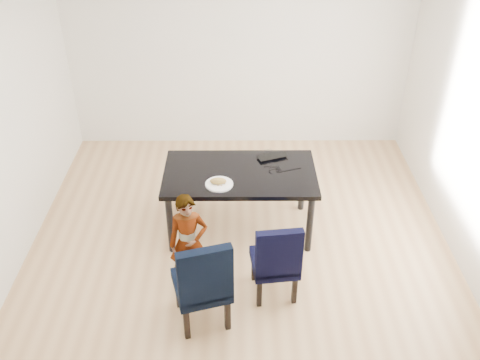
{
  "coord_description": "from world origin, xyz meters",
  "views": [
    {
      "loc": [
        -0.02,
        -4.2,
        3.78
      ],
      "look_at": [
        0.0,
        0.2,
        0.85
      ],
      "focal_mm": 40.0,
      "sensor_mm": 36.0,
      "label": 1
    }
  ],
  "objects_px": {
    "chair_right": "(275,256)",
    "chair_left": "(201,278)",
    "child": "(189,242)",
    "dining_table": "(240,201)",
    "plate": "(219,184)",
    "laptop": "(270,155)"
  },
  "relations": [
    {
      "from": "chair_right",
      "to": "chair_left",
      "type": "bearing_deg",
      "value": -160.19
    },
    {
      "from": "chair_left",
      "to": "child",
      "type": "bearing_deg",
      "value": 91.28
    },
    {
      "from": "dining_table",
      "to": "chair_right",
      "type": "xyz_separation_m",
      "value": [
        0.32,
        -0.96,
        0.06
      ]
    },
    {
      "from": "plate",
      "to": "laptop",
      "type": "relative_size",
      "value": 0.86
    },
    {
      "from": "chair_left",
      "to": "chair_right",
      "type": "distance_m",
      "value": 0.74
    },
    {
      "from": "dining_table",
      "to": "laptop",
      "type": "distance_m",
      "value": 0.61
    },
    {
      "from": "dining_table",
      "to": "chair_left",
      "type": "height_order",
      "value": "chair_left"
    },
    {
      "from": "dining_table",
      "to": "chair_left",
      "type": "xyz_separation_m",
      "value": [
        -0.35,
        -1.3,
        0.11
      ]
    },
    {
      "from": "dining_table",
      "to": "laptop",
      "type": "relative_size",
      "value": 4.9
    },
    {
      "from": "chair_left",
      "to": "laptop",
      "type": "distance_m",
      "value": 1.79
    },
    {
      "from": "chair_left",
      "to": "plate",
      "type": "distance_m",
      "value": 1.1
    },
    {
      "from": "child",
      "to": "laptop",
      "type": "bearing_deg",
      "value": 46.29
    },
    {
      "from": "child",
      "to": "chair_right",
      "type": "bearing_deg",
      "value": -17.5
    },
    {
      "from": "chair_left",
      "to": "child",
      "type": "relative_size",
      "value": 0.95
    },
    {
      "from": "chair_left",
      "to": "laptop",
      "type": "bearing_deg",
      "value": 51.25
    },
    {
      "from": "child",
      "to": "laptop",
      "type": "relative_size",
      "value": 3.11
    },
    {
      "from": "dining_table",
      "to": "chair_right",
      "type": "height_order",
      "value": "chair_right"
    },
    {
      "from": "chair_left",
      "to": "dining_table",
      "type": "bearing_deg",
      "value": 59.08
    },
    {
      "from": "dining_table",
      "to": "laptop",
      "type": "bearing_deg",
      "value": 44.55
    },
    {
      "from": "dining_table",
      "to": "chair_right",
      "type": "relative_size",
      "value": 1.83
    },
    {
      "from": "chair_right",
      "to": "laptop",
      "type": "xyz_separation_m",
      "value": [
        0.02,
        1.3,
        0.32
      ]
    },
    {
      "from": "dining_table",
      "to": "plate",
      "type": "xyz_separation_m",
      "value": [
        -0.21,
        -0.24,
        0.38
      ]
    }
  ]
}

